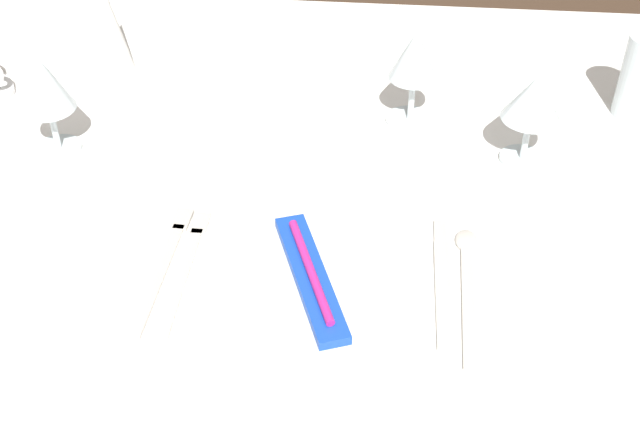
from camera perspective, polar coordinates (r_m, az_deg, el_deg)
The scene contains 12 objects.
dining_table at distance 1.19m, azimuth -1.25°, elevation -1.02°, with size 1.80×1.11×0.74m.
dinner_plate at distance 0.98m, azimuth -0.63°, elevation -4.97°, with size 0.24×0.24×0.02m, color white.
toothbrush_package at distance 0.97m, azimuth -0.64°, elevation -4.26°, with size 0.11×0.21×0.02m.
fork_outer at distance 1.03m, azimuth -9.02°, elevation -3.45°, with size 0.02×0.21×0.00m.
fork_inner at distance 1.03m, azimuth -10.43°, elevation -3.29°, with size 0.03×0.22×0.00m.
dinner_knife at distance 1.00m, azimuth 8.27°, elevation -4.76°, with size 0.02×0.22×0.00m.
spoon_soup at distance 1.01m, azimuth 9.90°, elevation -4.29°, with size 0.03×0.23×0.01m.
wine_glass_centre at distance 1.16m, azimuth 14.16°, elevation 7.27°, with size 0.08×0.08×0.13m.
wine_glass_left at distance 1.21m, azimuth 6.40°, elevation 10.18°, with size 0.07×0.07×0.15m.
wine_glass_right at distance 1.20m, azimuth -18.10°, elevation 8.07°, with size 0.07×0.07×0.15m.
drink_tumbler at distance 1.34m, azimuth 20.78°, elevation 8.32°, with size 0.06×0.06×0.13m.
napkin_folded at distance 1.39m, azimuth -14.39°, elevation 12.58°, with size 0.07×0.07×0.18m, color white.
Camera 1 is at (0.11, -0.90, 1.43)m, focal length 47.45 mm.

